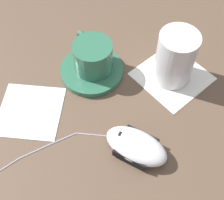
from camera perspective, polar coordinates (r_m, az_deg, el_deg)
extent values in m
plane|color=brown|center=(0.63, 0.58, 2.28)|extent=(3.00, 3.00, 0.00)
cylinder|color=#2D664C|center=(0.65, -3.71, 5.42)|extent=(0.13, 0.13, 0.01)
cylinder|color=#2D664C|center=(0.62, -3.49, 7.88)|extent=(0.08, 0.08, 0.06)
torus|color=#2D664C|center=(0.65, -5.31, 10.62)|extent=(0.04, 0.04, 0.05)
ellipsoid|color=silver|center=(0.55, 4.45, -8.40)|extent=(0.07, 0.12, 0.04)
cylinder|color=black|center=(0.54, 1.56, -6.50)|extent=(0.01, 0.01, 0.01)
cube|color=black|center=(0.54, 3.10, -10.95)|extent=(0.01, 0.06, 0.02)
cube|color=black|center=(0.56, 5.67, -6.36)|extent=(0.01, 0.06, 0.02)
cylinder|color=gray|center=(0.58, -3.84, -6.26)|extent=(0.02, 0.05, 0.00)
cylinder|color=gray|center=(0.58, -9.05, -7.02)|extent=(0.04, 0.04, 0.00)
cylinder|color=gray|center=(0.58, -14.12, -9.13)|extent=(0.04, 0.04, 0.00)
cylinder|color=gray|center=(0.58, -19.03, -11.56)|extent=(0.05, 0.03, 0.00)
sphere|color=gray|center=(0.57, -1.12, -6.53)|extent=(0.00, 0.00, 0.00)
sphere|color=gray|center=(0.58, -6.54, -5.99)|extent=(0.00, 0.00, 0.00)
sphere|color=gray|center=(0.58, -11.59, -8.05)|extent=(0.00, 0.00, 0.00)
sphere|color=gray|center=(0.58, -16.66, -10.18)|extent=(0.00, 0.00, 0.00)
cube|color=silver|center=(0.66, 10.93, 4.34)|extent=(0.18, 0.18, 0.00)
cylinder|color=silver|center=(0.62, 11.49, 7.62)|extent=(0.08, 0.08, 0.11)
cube|color=white|center=(0.62, -14.73, -1.94)|extent=(0.15, 0.15, 0.00)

